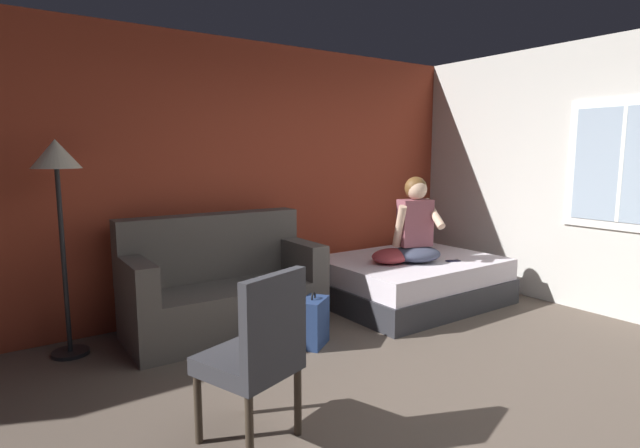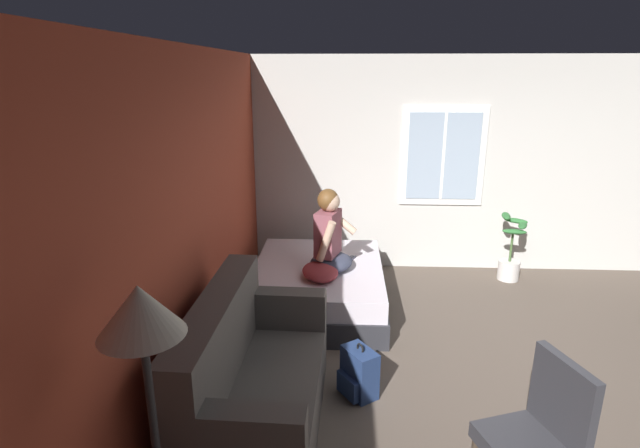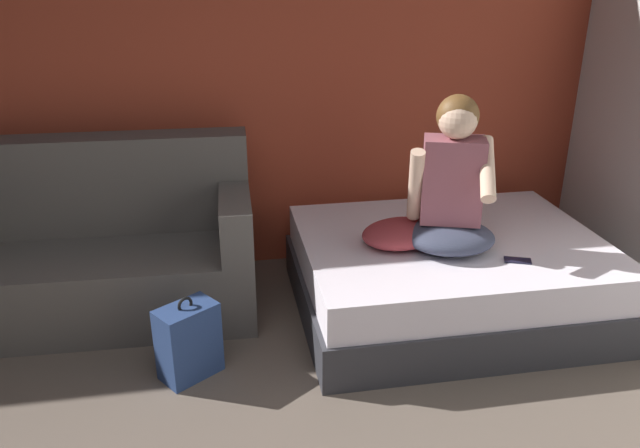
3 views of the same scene
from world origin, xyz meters
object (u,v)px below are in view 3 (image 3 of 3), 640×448
Objects in this scene: throw_pillow at (401,233)px; cell_phone at (518,260)px; bed at (448,274)px; backpack at (188,342)px; couch at (110,250)px; person_seated at (452,189)px.

cell_phone is at bearing -29.92° from throw_pillow.
throw_pillow is 3.33× the size of cell_phone.
bed is 0.50m from cell_phone.
bed is at bearing 14.55° from backpack.
bed is 2.06m from couch.
couch is (-2.02, 0.37, 0.16)m from bed.
couch is at bearing 120.53° from backpack.
throw_pillow is at bearing 81.04° from cell_phone.
person_seated reaches higher than cell_phone.
throw_pillow is (-0.25, 0.09, -0.29)m from person_seated.
person_seated is at bearing -121.99° from bed.
bed is at bearing -10.42° from couch.
person_seated is 6.08× the size of cell_phone.
cell_phone is at bearing -36.76° from person_seated.
couch reaches higher than bed.
bed is 3.79× the size of throw_pillow.
cell_phone reaches higher than backpack.
throw_pillow is at bearing -173.47° from bed.
bed is 1.06× the size of couch.
couch is 2.38m from cell_phone.
throw_pillow is (1.69, -0.41, 0.16)m from couch.
backpack is 0.95× the size of throw_pillow.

